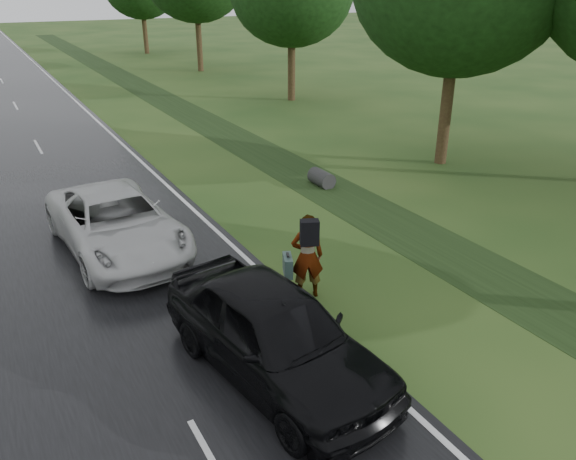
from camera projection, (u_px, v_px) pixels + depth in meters
The scene contains 5 objects.
edge_stripe_east at pixel (41, 69), 45.39m from camera, with size 0.12×180.00×0.01m, color silver.
drainage_ditch at pixel (223, 131), 26.49m from camera, with size 2.20×120.00×0.56m.
pedestrian at pixel (306, 255), 12.26m from camera, with size 0.96×1.00×1.96m.
white_pickup at pixel (117, 223), 14.40m from camera, with size 2.58×5.59×1.55m, color silver.
dark_sedan at pixel (275, 333), 9.74m from camera, with size 2.04×5.07×1.73m, color black.
Camera 1 is at (1.48, -5.61, 6.48)m, focal length 35.00 mm.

